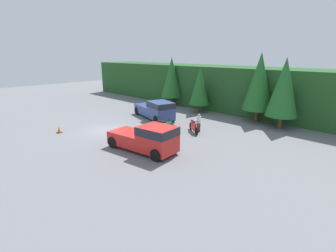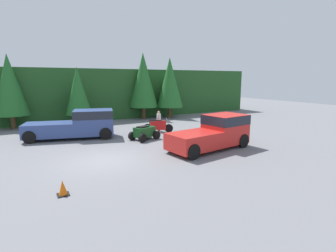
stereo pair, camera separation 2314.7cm
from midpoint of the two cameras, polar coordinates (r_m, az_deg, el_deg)
ground_plane at (r=15.68m, az=11.29°, el=-4.78°), size 80.00×80.00×0.00m
hillside_backdrop at (r=29.59m, az=29.43°, el=8.14°), size 44.00×6.00×5.10m
tree_left at (r=27.76m, az=19.10°, el=11.14°), size 2.71×2.71×6.15m
tree_mid_left at (r=25.15m, az=28.91°, el=8.37°), size 2.28×2.28×5.18m
tree_mid_right at (r=24.81m, az=44.73°, el=7.91°), size 2.97×2.97×6.75m
tree_right at (r=24.15m, az=50.91°, el=5.98°), size 2.79×2.79×6.34m
pickup_truck_red at (r=12.41m, az=34.90°, el=-7.87°), size 5.39×2.69×1.97m
pickup_truck_second at (r=20.51m, az=20.62°, el=2.36°), size 6.17×3.44×1.97m
dirt_bike at (r=18.26m, az=35.77°, el=-2.98°), size 1.99×1.37×1.17m
quad_atv at (r=16.99m, az=28.28°, el=-3.07°), size 2.17×1.79×1.24m
rider_person at (r=18.50m, az=36.91°, el=-1.70°), size 0.42×0.42×1.61m
traffic_cone at (r=14.79m, az=-3.80°, el=-4.71°), size 0.42×0.42×0.55m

